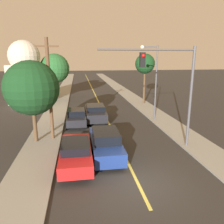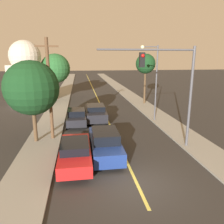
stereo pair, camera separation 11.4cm
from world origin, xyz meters
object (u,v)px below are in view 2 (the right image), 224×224
car_near_lane_second (96,112)px  utility_pole_left (49,88)px  traffic_signal_mast (171,79)px  domed_building_left (26,72)px  tree_right_near (146,64)px  tree_left_far (55,68)px  car_near_lane_front (105,143)px  car_outer_lane_front (75,152)px  streetlamp_right (153,73)px  car_outer_lane_second (77,117)px  tree_left_near (32,88)px

car_near_lane_second → utility_pole_left: size_ratio=0.67×
car_near_lane_second → traffic_signal_mast: 9.56m
domed_building_left → tree_right_near: bearing=-13.4°
tree_right_near → tree_left_far: bearing=156.8°
car_near_lane_front → traffic_signal_mast: 5.86m
car_near_lane_second → car_outer_lane_front: car_near_lane_second is taller
car_near_lane_second → streetlamp_right: 6.67m
car_near_lane_front → car_near_lane_second: car_near_lane_front is taller
car_near_lane_second → tree_right_near: tree_right_near is taller
car_outer_lane_front → tree_right_near: (8.94, 16.08, 4.51)m
streetlamp_right → car_outer_lane_second: bearing=-178.7°
streetlamp_right → domed_building_left: 18.26m
traffic_signal_mast → car_outer_lane_second: bearing=134.0°
utility_pole_left → tree_right_near: bearing=47.5°
streetlamp_right → utility_pole_left: utility_pole_left is taller
car_near_lane_front → tree_right_near: (7.08, 15.05, 4.46)m
car_near_lane_second → car_outer_lane_second: (-1.86, -1.15, -0.08)m
streetlamp_right → tree_left_far: 16.63m
car_near_lane_second → tree_left_far: bearing=112.0°
car_near_lane_second → tree_left_far: tree_left_far is taller
traffic_signal_mast → utility_pole_left: size_ratio=0.91×
traffic_signal_mast → domed_building_left: bearing=125.4°
utility_pole_left → tree_left_far: utility_pole_left is taller
tree_left_far → tree_right_near: size_ratio=1.01×
car_near_lane_second → tree_left_near: size_ratio=0.85×
utility_pole_left → tree_left_near: 1.24m
car_outer_lane_second → tree_left_near: size_ratio=0.72×
car_near_lane_front → car_outer_lane_front: (-1.86, -1.03, -0.05)m
car_outer_lane_second → traffic_signal_mast: bearing=-46.0°
car_near_lane_front → tree_right_near: tree_right_near is taller
tree_left_near → streetlamp_right: bearing=22.3°
streetlamp_right → car_near_lane_second: bearing=169.6°
car_outer_lane_second → domed_building_left: (-6.77, 11.86, 3.48)m
tree_right_near → streetlamp_right: bearing=-102.1°
tree_left_far → domed_building_left: size_ratio=0.78×
tree_left_far → tree_left_near: bearing=-89.7°
car_outer_lane_second → domed_building_left: 14.09m
car_outer_lane_front → traffic_signal_mast: size_ratio=0.72×
traffic_signal_mast → streetlamp_right: (1.03, 6.59, -0.07)m
utility_pole_left → tree_left_far: bearing=94.2°
car_near_lane_front → tree_left_near: (-4.80, 2.91, 3.20)m
car_outer_lane_front → streetlamp_right: streetlamp_right is taller
tree_right_near → traffic_signal_mast: bearing=-100.6°
car_outer_lane_front → tree_left_far: (-3.02, 21.21, 3.80)m
car_near_lane_front → utility_pole_left: size_ratio=0.69×
car_near_lane_front → tree_right_near: 17.22m
car_near_lane_second → traffic_signal_mast: size_ratio=0.74×
car_near_lane_front → domed_building_left: domed_building_left is taller
car_outer_lane_front → tree_left_near: bearing=126.8°
domed_building_left → car_near_lane_second: bearing=-51.1°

